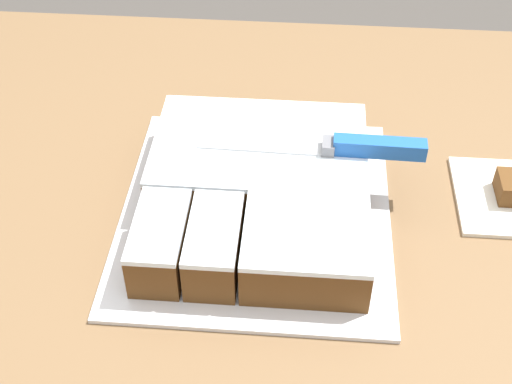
# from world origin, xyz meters

# --- Properties ---
(cake_board) EXTENTS (0.35, 0.38, 0.01)m
(cake_board) POSITION_xyz_m (0.07, 0.05, 0.92)
(cake_board) COLOR silver
(cake_board) RESTS_ON countertop
(cake) EXTENTS (0.28, 0.32, 0.06)m
(cake) POSITION_xyz_m (0.08, 0.05, 0.96)
(cake) COLOR brown
(cake) RESTS_ON cake_board
(knife) EXTENTS (0.29, 0.03, 0.02)m
(knife) POSITION_xyz_m (0.20, 0.10, 1.00)
(knife) COLOR silver
(knife) RESTS_ON cake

